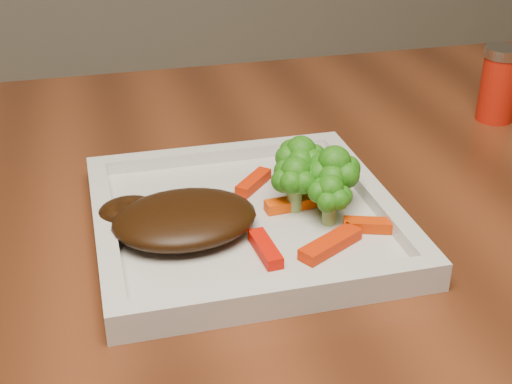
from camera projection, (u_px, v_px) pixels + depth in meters
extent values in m
cube|color=silver|center=(245.00, 223.00, 0.65)|extent=(0.27, 0.27, 0.01)
ellipsoid|color=black|center=(185.00, 219.00, 0.62)|extent=(0.13, 0.11, 0.03)
cube|color=red|center=(330.00, 244.00, 0.60)|extent=(0.06, 0.05, 0.01)
cube|color=red|center=(374.00, 225.00, 0.63)|extent=(0.05, 0.03, 0.01)
cube|color=red|center=(265.00, 249.00, 0.59)|extent=(0.02, 0.05, 0.01)
cube|color=red|center=(253.00, 182.00, 0.70)|extent=(0.04, 0.05, 0.01)
cube|color=#FF4504|center=(293.00, 203.00, 0.66)|extent=(0.05, 0.02, 0.01)
cylinder|color=red|center=(499.00, 84.00, 0.87)|extent=(0.05, 0.05, 0.09)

